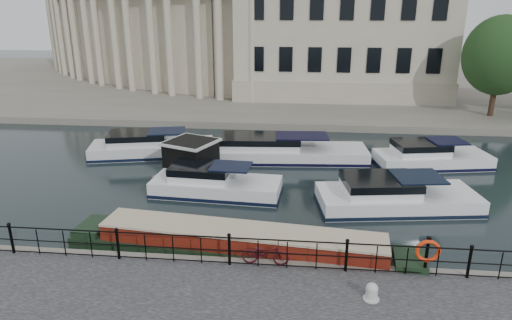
{
  "coord_description": "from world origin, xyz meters",
  "views": [
    {
      "loc": [
        2.32,
        -16.02,
        9.14
      ],
      "look_at": [
        0.5,
        2.0,
        3.0
      ],
      "focal_mm": 32.0,
      "sensor_mm": 36.0,
      "label": 1
    }
  ],
  "objects_px": {
    "life_ring_post": "(428,251)",
    "narrowboat": "(241,248)",
    "harbour_hut": "(192,161)",
    "bicycle": "(265,253)",
    "mooring_bollard": "(372,292)"
  },
  "relations": [
    {
      "from": "mooring_bollard",
      "to": "life_ring_post",
      "type": "relative_size",
      "value": 0.42
    },
    {
      "from": "narrowboat",
      "to": "harbour_hut",
      "type": "distance_m",
      "value": 9.15
    },
    {
      "from": "harbour_hut",
      "to": "life_ring_post",
      "type": "bearing_deg",
      "value": -20.79
    },
    {
      "from": "bicycle",
      "to": "narrowboat",
      "type": "bearing_deg",
      "value": 38.45
    },
    {
      "from": "mooring_bollard",
      "to": "life_ring_post",
      "type": "height_order",
      "value": "life_ring_post"
    },
    {
      "from": "bicycle",
      "to": "narrowboat",
      "type": "distance_m",
      "value": 1.8
    },
    {
      "from": "life_ring_post",
      "to": "narrowboat",
      "type": "relative_size",
      "value": 0.1
    },
    {
      "from": "narrowboat",
      "to": "harbour_hut",
      "type": "relative_size",
      "value": 3.22
    },
    {
      "from": "narrowboat",
      "to": "harbour_hut",
      "type": "xyz_separation_m",
      "value": [
        -3.87,
        8.27,
        0.59
      ]
    },
    {
      "from": "bicycle",
      "to": "mooring_bollard",
      "type": "height_order",
      "value": "bicycle"
    },
    {
      "from": "life_ring_post",
      "to": "narrowboat",
      "type": "bearing_deg",
      "value": 167.78
    },
    {
      "from": "life_ring_post",
      "to": "harbour_hut",
      "type": "xyz_separation_m",
      "value": [
        -10.32,
        9.67,
        -0.45
      ]
    },
    {
      "from": "mooring_bollard",
      "to": "harbour_hut",
      "type": "xyz_separation_m",
      "value": [
        -8.32,
        11.28,
        0.14
      ]
    },
    {
      "from": "narrowboat",
      "to": "harbour_hut",
      "type": "bearing_deg",
      "value": 121.18
    },
    {
      "from": "bicycle",
      "to": "harbour_hut",
      "type": "height_order",
      "value": "harbour_hut"
    }
  ]
}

